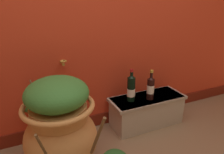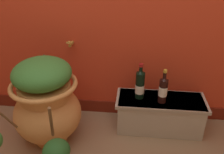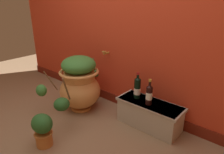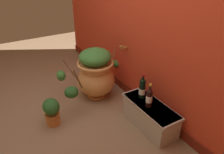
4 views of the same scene
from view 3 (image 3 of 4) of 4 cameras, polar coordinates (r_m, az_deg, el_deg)
The scene contains 7 objects.
ground_plane at distance 2.33m, azimuth -14.88°, elevation -17.53°, with size 7.00×7.00×0.00m, color #896B4C.
back_wall at distance 2.67m, azimuth 4.76°, elevation 18.16°, with size 4.40×0.33×2.60m.
terracotta_urn at distance 2.74m, azimuth -9.02°, elevation -1.84°, with size 0.59×1.11×0.74m.
stone_ledge at distance 2.48m, azimuth 10.28°, elevation -9.87°, with size 0.77×0.31×0.31m.
wine_bottle_left at distance 2.32m, azimuth 10.24°, elevation -4.66°, with size 0.07×0.07×0.30m.
wine_bottle_middle at distance 2.44m, azimuth 7.02°, elevation -2.88°, with size 0.08×0.08×0.32m.
potted_shrub at distance 2.24m, azimuth -18.62°, elevation -13.39°, with size 0.23×0.20×0.36m.
Camera 3 is at (1.57, -0.95, 1.43)m, focal length 33.06 mm.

